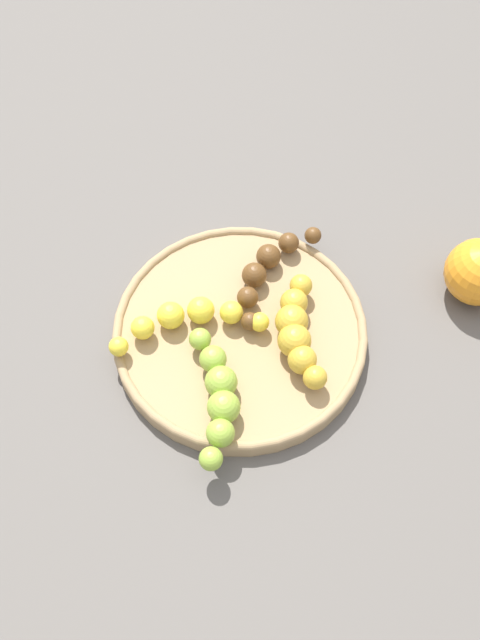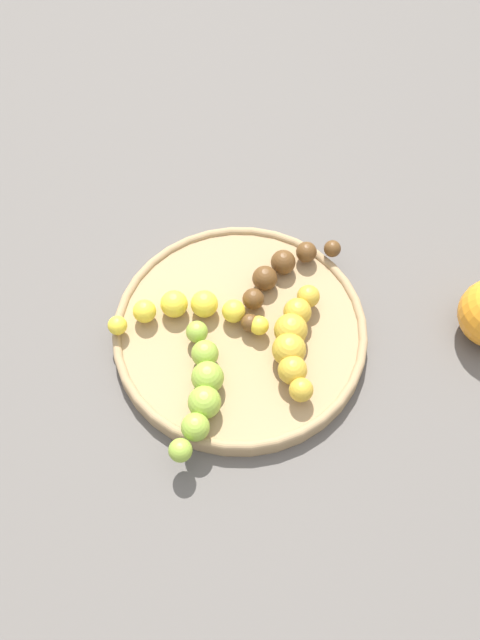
% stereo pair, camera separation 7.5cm
% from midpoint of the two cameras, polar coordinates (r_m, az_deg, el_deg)
% --- Properties ---
extents(ground_plane, '(2.40, 2.40, 0.00)m').
position_cam_midpoint_polar(ground_plane, '(0.78, 2.73, -1.64)').
color(ground_plane, '#56514C').
extents(fruit_bowl, '(0.28, 0.28, 0.02)m').
position_cam_midpoint_polar(fruit_bowl, '(0.77, 2.77, -1.20)').
color(fruit_bowl, '#A08259').
rests_on(fruit_bowl, ground_plane).
extents(banana_yellow, '(0.10, 0.16, 0.03)m').
position_cam_midpoint_polar(banana_yellow, '(0.76, -1.34, 0.58)').
color(banana_yellow, yellow).
rests_on(banana_yellow, fruit_bowl).
extents(banana_green, '(0.14, 0.09, 0.03)m').
position_cam_midpoint_polar(banana_green, '(0.72, -0.14, -5.88)').
color(banana_green, '#8CAD38').
rests_on(banana_green, fruit_bowl).
extents(banana_spotted, '(0.12, 0.09, 0.04)m').
position_cam_midpoint_polar(banana_spotted, '(0.75, 7.27, -1.88)').
color(banana_spotted, gold).
rests_on(banana_spotted, fruit_bowl).
extents(banana_overripe, '(0.08, 0.15, 0.03)m').
position_cam_midpoint_polar(banana_overripe, '(0.79, 5.90, 3.47)').
color(banana_overripe, '#593819').
rests_on(banana_overripe, fruit_bowl).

